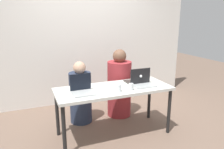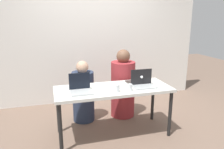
{
  "view_description": "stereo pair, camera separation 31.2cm",
  "coord_description": "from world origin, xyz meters",
  "px_view_note": "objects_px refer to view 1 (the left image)",
  "views": [
    {
      "loc": [
        -1.14,
        -2.73,
        1.7
      ],
      "look_at": [
        0.0,
        0.07,
        0.91
      ],
      "focal_mm": 35.0,
      "sensor_mm": 36.0,
      "label": 1
    },
    {
      "loc": [
        -0.84,
        -2.83,
        1.7
      ],
      "look_at": [
        0.0,
        0.07,
        0.91
      ],
      "focal_mm": 35.0,
      "sensor_mm": 36.0,
      "label": 2
    }
  ],
  "objects_px": {
    "person_on_left": "(81,96)",
    "water_glass_center": "(119,88)",
    "laptop_front_left": "(82,89)",
    "water_glass_right": "(131,87)",
    "person_on_right": "(119,87)",
    "laptop_back_right": "(138,80)",
    "laptop_front_right": "(143,82)"
  },
  "relations": [
    {
      "from": "person_on_left",
      "to": "laptop_front_left",
      "type": "bearing_deg",
      "value": 65.45
    },
    {
      "from": "laptop_front_left",
      "to": "person_on_left",
      "type": "bearing_deg",
      "value": 78.01
    },
    {
      "from": "laptop_back_right",
      "to": "laptop_front_right",
      "type": "relative_size",
      "value": 1.0
    },
    {
      "from": "laptop_front_left",
      "to": "water_glass_center",
      "type": "bearing_deg",
      "value": -16.08
    },
    {
      "from": "laptop_back_right",
      "to": "water_glass_right",
      "type": "bearing_deg",
      "value": 47.48
    },
    {
      "from": "laptop_front_right",
      "to": "water_glass_center",
      "type": "bearing_deg",
      "value": -165.62
    },
    {
      "from": "person_on_right",
      "to": "water_glass_center",
      "type": "xyz_separation_m",
      "value": [
        -0.34,
        -0.76,
        0.24
      ]
    },
    {
      "from": "laptop_front_left",
      "to": "water_glass_right",
      "type": "xyz_separation_m",
      "value": [
        0.65,
        -0.14,
        -0.01
      ]
    },
    {
      "from": "person_on_left",
      "to": "water_glass_right",
      "type": "xyz_separation_m",
      "value": [
        0.53,
        -0.77,
        0.31
      ]
    },
    {
      "from": "water_glass_center",
      "to": "person_on_left",
      "type": "bearing_deg",
      "value": 114.86
    },
    {
      "from": "person_on_right",
      "to": "laptop_front_left",
      "type": "distance_m",
      "value": 1.06
    },
    {
      "from": "laptop_back_right",
      "to": "laptop_front_left",
      "type": "distance_m",
      "value": 0.91
    },
    {
      "from": "water_glass_right",
      "to": "water_glass_center",
      "type": "bearing_deg",
      "value": 177.52
    },
    {
      "from": "water_glass_center",
      "to": "laptop_front_right",
      "type": "bearing_deg",
      "value": 15.25
    },
    {
      "from": "water_glass_right",
      "to": "person_on_right",
      "type": "bearing_deg",
      "value": 77.92
    },
    {
      "from": "person_on_left",
      "to": "laptop_front_right",
      "type": "bearing_deg",
      "value": 127.14
    },
    {
      "from": "laptop_front_right",
      "to": "person_on_right",
      "type": "bearing_deg",
      "value": 96.91
    },
    {
      "from": "laptop_front_left",
      "to": "water_glass_right",
      "type": "height_order",
      "value": "laptop_front_left"
    },
    {
      "from": "laptop_back_right",
      "to": "laptop_front_left",
      "type": "relative_size",
      "value": 1.11
    },
    {
      "from": "laptop_front_right",
      "to": "laptop_back_right",
      "type": "bearing_deg",
      "value": 92.16
    },
    {
      "from": "water_glass_right",
      "to": "laptop_back_right",
      "type": "bearing_deg",
      "value": 47.31
    },
    {
      "from": "person_on_right",
      "to": "water_glass_right",
      "type": "xyz_separation_m",
      "value": [
        -0.16,
        -0.77,
        0.24
      ]
    },
    {
      "from": "laptop_front_left",
      "to": "laptop_front_right",
      "type": "bearing_deg",
      "value": -1.65
    },
    {
      "from": "person_on_left",
      "to": "laptop_back_right",
      "type": "height_order",
      "value": "person_on_left"
    },
    {
      "from": "person_on_left",
      "to": "water_glass_right",
      "type": "height_order",
      "value": "person_on_left"
    },
    {
      "from": "laptop_back_right",
      "to": "water_glass_right",
      "type": "relative_size",
      "value": 3.43
    },
    {
      "from": "laptop_back_right",
      "to": "laptop_front_right",
      "type": "xyz_separation_m",
      "value": [
        0.01,
        -0.14,
        -0.01
      ]
    },
    {
      "from": "laptop_back_right",
      "to": "laptop_front_right",
      "type": "height_order",
      "value": "laptop_back_right"
    },
    {
      "from": "laptop_front_right",
      "to": "water_glass_right",
      "type": "xyz_separation_m",
      "value": [
        -0.25,
        -0.13,
        -0.01
      ]
    },
    {
      "from": "laptop_back_right",
      "to": "laptop_front_left",
      "type": "height_order",
      "value": "same"
    },
    {
      "from": "person_on_left",
      "to": "laptop_back_right",
      "type": "xyz_separation_m",
      "value": [
        0.77,
        -0.5,
        0.32
      ]
    },
    {
      "from": "person_on_left",
      "to": "water_glass_center",
      "type": "xyz_separation_m",
      "value": [
        0.35,
        -0.76,
        0.31
      ]
    }
  ]
}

